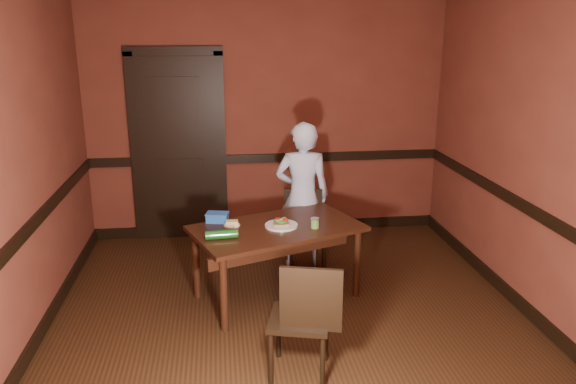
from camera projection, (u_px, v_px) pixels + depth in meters
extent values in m
cube|color=black|center=(293.00, 328.00, 4.56)|extent=(4.00, 4.50, 0.01)
cube|color=maroon|center=(267.00, 119.00, 6.32)|extent=(4.00, 0.02, 2.70)
cube|color=maroon|center=(376.00, 315.00, 2.04)|extent=(4.00, 0.02, 2.70)
cube|color=maroon|center=(12.00, 175.00, 3.94)|extent=(0.02, 4.50, 2.70)
cube|color=maroon|center=(545.00, 159.00, 4.42)|extent=(0.02, 4.50, 2.70)
cube|color=black|center=(268.00, 158.00, 6.43)|extent=(4.00, 0.03, 0.10)
cube|color=black|center=(23.00, 235.00, 4.07)|extent=(0.03, 4.50, 0.10)
cube|color=black|center=(536.00, 213.00, 4.54)|extent=(0.03, 4.50, 0.10)
cube|color=black|center=(268.00, 227.00, 6.67)|extent=(4.00, 0.03, 0.12)
cube|color=black|center=(38.00, 337.00, 4.31)|extent=(0.03, 4.50, 0.12)
cube|color=black|center=(524.00, 307.00, 4.78)|extent=(0.03, 4.50, 0.12)
cube|color=black|center=(179.00, 150.00, 6.26)|extent=(0.85, 0.04, 2.05)
cube|color=black|center=(135.00, 151.00, 6.22)|extent=(0.10, 0.06, 2.15)
cube|color=black|center=(221.00, 149.00, 6.33)|extent=(0.10, 0.06, 2.15)
cube|color=black|center=(173.00, 51.00, 5.97)|extent=(1.05, 0.06, 0.10)
cube|color=black|center=(277.00, 262.00, 5.00)|extent=(1.63, 1.27, 0.67)
imported|color=silver|center=(302.00, 196.00, 5.56)|extent=(0.57, 0.40, 1.48)
cylinder|color=silver|center=(281.00, 226.00, 4.90)|extent=(0.29, 0.29, 0.01)
cube|color=#AE7F54|center=(281.00, 224.00, 4.89)|extent=(0.13, 0.12, 0.02)
ellipsoid|color=#39832D|center=(281.00, 221.00, 4.89)|extent=(0.12, 0.11, 0.03)
cylinder|color=red|center=(278.00, 219.00, 4.89)|extent=(0.05, 0.05, 0.01)
cylinder|color=red|center=(285.00, 219.00, 4.87)|extent=(0.05, 0.05, 0.01)
cylinder|color=#94C074|center=(278.00, 221.00, 4.85)|extent=(0.04, 0.04, 0.01)
cylinder|color=#94C074|center=(284.00, 218.00, 4.91)|extent=(0.04, 0.04, 0.01)
cylinder|color=#94C074|center=(281.00, 219.00, 4.88)|extent=(0.04, 0.04, 0.01)
cylinder|color=#669943|center=(315.00, 224.00, 4.86)|extent=(0.07, 0.07, 0.08)
cylinder|color=#B1B1AA|center=(315.00, 219.00, 4.84)|extent=(0.08, 0.08, 0.01)
cylinder|color=silver|center=(232.00, 225.00, 4.92)|extent=(0.14, 0.14, 0.01)
cube|color=#EECD7E|center=(232.00, 223.00, 4.91)|extent=(0.11, 0.07, 0.04)
cube|color=blue|center=(217.00, 218.00, 5.01)|extent=(0.21, 0.16, 0.07)
cube|color=blue|center=(217.00, 213.00, 5.00)|extent=(0.22, 0.17, 0.01)
cylinder|color=#134A13|center=(221.00, 235.00, 4.61)|extent=(0.27, 0.09, 0.07)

